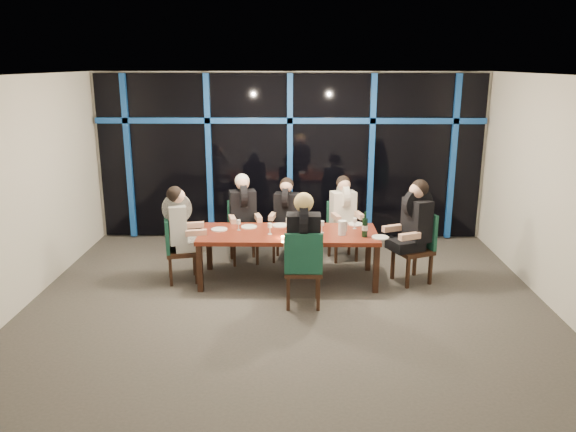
{
  "coord_description": "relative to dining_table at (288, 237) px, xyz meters",
  "views": [
    {
      "loc": [
        0.12,
        -7.04,
        3.15
      ],
      "look_at": [
        0.0,
        0.6,
        1.05
      ],
      "focal_mm": 35.0,
      "sensor_mm": 36.0,
      "label": 1
    }
  ],
  "objects": [
    {
      "name": "plate_near_mid",
      "position": [
        0.21,
        -0.3,
        0.08
      ],
      "size": [
        0.24,
        0.24,
        0.01
      ],
      "primitive_type": "cylinder",
      "color": "white",
      "rests_on": "dining_table"
    },
    {
      "name": "wine_glass_c",
      "position": [
        0.49,
        -0.02,
        0.2
      ],
      "size": [
        0.07,
        0.07,
        0.18
      ],
      "color": "silver",
      "rests_on": "dining_table"
    },
    {
      "name": "plate_end_left",
      "position": [
        -1.03,
        0.1,
        0.08
      ],
      "size": [
        0.24,
        0.24,
        0.01
      ],
      "primitive_type": "cylinder",
      "color": "white",
      "rests_on": "dining_table"
    },
    {
      "name": "dining_table",
      "position": [
        0.0,
        0.0,
        0.0
      ],
      "size": [
        2.6,
        1.0,
        0.75
      ],
      "color": "maroon",
      "rests_on": "ground"
    },
    {
      "name": "chair_near_mid",
      "position": [
        0.21,
        -0.95,
        -0.09
      ],
      "size": [
        0.49,
        0.49,
        1.06
      ],
      "rotation": [
        0.0,
        0.0,
        3.14
      ],
      "color": "black",
      "rests_on": "ground"
    },
    {
      "name": "plate_end_right",
      "position": [
        1.28,
        -0.25,
        0.08
      ],
      "size": [
        0.24,
        0.24,
        0.01
      ],
      "primitive_type": "cylinder",
      "color": "white",
      "rests_on": "dining_table"
    },
    {
      "name": "wine_bottle",
      "position": [
        1.09,
        -0.21,
        0.21
      ],
      "size": [
        0.08,
        0.08,
        0.37
      ],
      "rotation": [
        0.0,
        0.0,
        -0.17
      ],
      "color": "black",
      "rests_on": "dining_table"
    },
    {
      "name": "room",
      "position": [
        0.0,
        -0.8,
        1.34
      ],
      "size": [
        7.04,
        7.0,
        3.02
      ],
      "color": "#4F4B46",
      "rests_on": "ground"
    },
    {
      "name": "tea_light",
      "position": [
        -0.07,
        -0.29,
        0.08
      ],
      "size": [
        0.05,
        0.05,
        0.03
      ],
      "primitive_type": "cylinder",
      "color": "#FFA64C",
      "rests_on": "dining_table"
    },
    {
      "name": "chair_end_left",
      "position": [
        -1.65,
        -0.06,
        -0.13
      ],
      "size": [
        0.56,
        0.56,
        0.98
      ],
      "rotation": [
        0.0,
        0.0,
        1.82
      ],
      "color": "black",
      "rests_on": "ground"
    },
    {
      "name": "wine_glass_d",
      "position": [
        -0.74,
        0.09,
        0.18
      ],
      "size": [
        0.06,
        0.06,
        0.16
      ],
      "color": "silver",
      "rests_on": "dining_table"
    },
    {
      "name": "window_wall",
      "position": [
        0.01,
        2.13,
        0.87
      ],
      "size": [
        6.86,
        0.43,
        2.94
      ],
      "color": "black",
      "rests_on": "ground"
    },
    {
      "name": "wine_glass_b",
      "position": [
        0.0,
        0.08,
        0.21
      ],
      "size": [
        0.07,
        0.07,
        0.19
      ],
      "color": "silver",
      "rests_on": "dining_table"
    },
    {
      "name": "wine_glass_e",
      "position": [
        0.99,
        0.2,
        0.19
      ],
      "size": [
        0.06,
        0.06,
        0.16
      ],
      "color": "silver",
      "rests_on": "dining_table"
    },
    {
      "name": "plate_far_left",
      "position": [
        -0.6,
        0.25,
        0.08
      ],
      "size": [
        0.24,
        0.24,
        0.01
      ],
      "primitive_type": "cylinder",
      "color": "white",
      "rests_on": "dining_table"
    },
    {
      "name": "diner_far_left",
      "position": [
        -0.73,
        0.79,
        0.26
      ],
      "size": [
        0.56,
        0.66,
        0.96
      ],
      "rotation": [
        0.0,
        0.0,
        0.24
      ],
      "color": "black",
      "rests_on": "ground"
    },
    {
      "name": "plate_far_mid",
      "position": [
        -0.13,
        0.33,
        0.08
      ],
      "size": [
        0.24,
        0.24,
        0.01
      ],
      "primitive_type": "cylinder",
      "color": "white",
      "rests_on": "dining_table"
    },
    {
      "name": "diner_far_mid",
      "position": [
        -0.05,
        0.89,
        0.21
      ],
      "size": [
        0.5,
        0.61,
        0.91
      ],
      "rotation": [
        0.0,
        0.0,
        -0.15
      ],
      "color": "black",
      "rests_on": "ground"
    },
    {
      "name": "diner_end_right",
      "position": [
        1.83,
        -0.03,
        0.32
      ],
      "size": [
        0.72,
        0.66,
        1.02
      ],
      "rotation": [
        0.0,
        0.0,
        5.12
      ],
      "color": "black",
      "rests_on": "ground"
    },
    {
      "name": "diner_far_right",
      "position": [
        0.89,
        0.96,
        0.23
      ],
      "size": [
        0.54,
        0.64,
        0.92
      ],
      "rotation": [
        0.0,
        0.0,
        0.26
      ],
      "color": "silver",
      "rests_on": "ground"
    },
    {
      "name": "diner_end_left",
      "position": [
        -1.57,
        -0.04,
        0.26
      ],
      "size": [
        0.66,
        0.56,
        0.96
      ],
      "rotation": [
        0.0,
        0.0,
        1.82
      ],
      "color": "black",
      "rests_on": "ground"
    },
    {
      "name": "plate_far_right",
      "position": [
        1.03,
        0.41,
        0.08
      ],
      "size": [
        0.24,
        0.24,
        0.01
      ],
      "primitive_type": "cylinder",
      "color": "white",
      "rests_on": "dining_table"
    },
    {
      "name": "chair_far_left",
      "position": [
        -0.75,
        0.87,
        -0.13
      ],
      "size": [
        0.55,
        0.55,
        0.99
      ],
      "rotation": [
        0.0,
        0.0,
        0.24
      ],
      "color": "black",
      "rests_on": "ground"
    },
    {
      "name": "water_pitcher",
      "position": [
        0.78,
        -0.12,
        0.17
      ],
      "size": [
        0.13,
        0.12,
        0.21
      ],
      "rotation": [
        0.0,
        0.0,
        0.11
      ],
      "color": "white",
      "rests_on": "dining_table"
    },
    {
      "name": "wine_glass_a",
      "position": [
        -0.26,
        -0.11,
        0.19
      ],
      "size": [
        0.06,
        0.06,
        0.17
      ],
      "color": "silver",
      "rests_on": "dining_table"
    },
    {
      "name": "diner_near_mid",
      "position": [
        0.21,
        -0.86,
        0.33
      ],
      "size": [
        0.53,
        0.66,
        1.03
      ],
      "rotation": [
        0.0,
        0.0,
        3.14
      ],
      "color": "black",
      "rests_on": "ground"
    },
    {
      "name": "chair_far_mid",
      "position": [
        -0.03,
        0.97,
        -0.16
      ],
      "size": [
        0.49,
        0.49,
        0.94
      ],
      "rotation": [
        0.0,
        0.0,
        -0.15
      ],
      "color": "black",
      "rests_on": "ground"
    },
    {
      "name": "chair_end_right",
      "position": [
        1.91,
        0.01,
        -0.1
      ],
      "size": [
        0.64,
        0.64,
        1.05
      ],
      "rotation": [
        0.0,
        0.0,
        5.12
      ],
      "color": "black",
      "rests_on": "ground"
    },
    {
      "name": "chair_far_right",
      "position": [
        0.86,
        1.03,
        -0.15
      ],
      "size": [
        0.54,
        0.54,
        0.95
      ],
      "rotation": [
        0.0,
        0.0,
        0.26
      ],
      "color": "black",
      "rests_on": "ground"
    }
  ]
}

